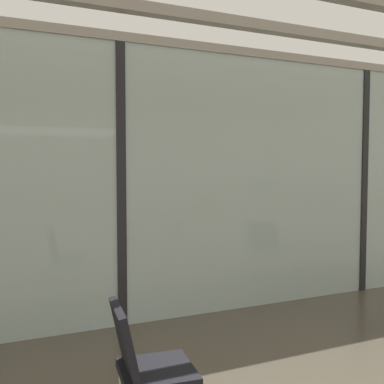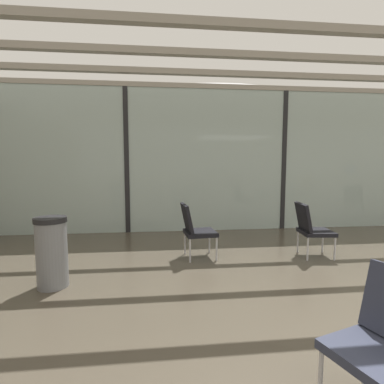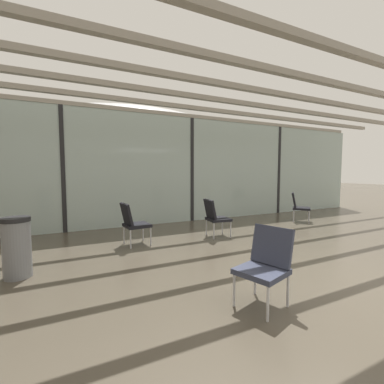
{
  "view_description": "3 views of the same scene",
  "coord_description": "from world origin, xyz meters",
  "px_view_note": "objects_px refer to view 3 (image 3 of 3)",
  "views": [
    {
      "loc": [
        -1.25,
        0.45,
        1.76
      ],
      "look_at": [
        0.04,
        3.36,
        1.58
      ],
      "focal_mm": 41.4,
      "sensor_mm": 36.0,
      "label": 1
    },
    {
      "loc": [
        -2.79,
        -1.19,
        1.51
      ],
      "look_at": [
        -1.9,
        6.98,
        0.69
      ],
      "focal_mm": 27.18,
      "sensor_mm": 36.0,
      "label": 2
    },
    {
      "loc": [
        -3.46,
        -1.91,
        1.5
      ],
      "look_at": [
        -0.27,
        4.6,
        0.93
      ],
      "focal_mm": 24.28,
      "sensor_mm": 36.0,
      "label": 3
    }
  ],
  "objects_px": {
    "lounge_chair_2": "(215,215)",
    "lounge_chair_3": "(133,221)",
    "lounge_chair_4": "(266,261)",
    "trash_bin": "(17,247)",
    "lounge_chair_0": "(298,205)",
    "parked_airplane": "(132,155)"
  },
  "relations": [
    {
      "from": "lounge_chair_0",
      "to": "lounge_chair_2",
      "type": "height_order",
      "value": "same"
    },
    {
      "from": "lounge_chair_0",
      "to": "lounge_chair_3",
      "type": "relative_size",
      "value": 1.0
    },
    {
      "from": "lounge_chair_3",
      "to": "lounge_chair_4",
      "type": "height_order",
      "value": "same"
    },
    {
      "from": "lounge_chair_0",
      "to": "lounge_chair_2",
      "type": "xyz_separation_m",
      "value": [
        -3.22,
        -0.48,
        0.0
      ]
    },
    {
      "from": "lounge_chair_3",
      "to": "lounge_chair_2",
      "type": "bearing_deg",
      "value": -100.02
    },
    {
      "from": "lounge_chair_2",
      "to": "lounge_chair_4",
      "type": "height_order",
      "value": "same"
    },
    {
      "from": "lounge_chair_0",
      "to": "parked_airplane",
      "type": "bearing_deg",
      "value": 75.89
    },
    {
      "from": "lounge_chair_2",
      "to": "trash_bin",
      "type": "bearing_deg",
      "value": 107.65
    },
    {
      "from": "lounge_chair_0",
      "to": "lounge_chair_4",
      "type": "bearing_deg",
      "value": 176.48
    },
    {
      "from": "lounge_chair_0",
      "to": "trash_bin",
      "type": "distance_m",
      "value": 7.05
    },
    {
      "from": "lounge_chair_0",
      "to": "lounge_chair_3",
      "type": "bearing_deg",
      "value": 142.26
    },
    {
      "from": "lounge_chair_2",
      "to": "lounge_chair_3",
      "type": "relative_size",
      "value": 1.0
    },
    {
      "from": "lounge_chair_2",
      "to": "trash_bin",
      "type": "relative_size",
      "value": 1.01
    },
    {
      "from": "parked_airplane",
      "to": "lounge_chair_4",
      "type": "xyz_separation_m",
      "value": [
        -0.86,
        -9.96,
        -1.77
      ]
    },
    {
      "from": "lounge_chair_2",
      "to": "lounge_chair_4",
      "type": "relative_size",
      "value": 1.0
    },
    {
      "from": "trash_bin",
      "to": "lounge_chair_4",
      "type": "bearing_deg",
      "value": -38.74
    },
    {
      "from": "parked_airplane",
      "to": "trash_bin",
      "type": "xyz_separation_m",
      "value": [
        -3.5,
        -7.84,
        -1.83
      ]
    },
    {
      "from": "parked_airplane",
      "to": "lounge_chair_0",
      "type": "height_order",
      "value": "parked_airplane"
    },
    {
      "from": "parked_airplane",
      "to": "lounge_chair_0",
      "type": "distance_m",
      "value": 7.64
    },
    {
      "from": "lounge_chair_4",
      "to": "lounge_chair_3",
      "type": "bearing_deg",
      "value": 177.13
    },
    {
      "from": "parked_airplane",
      "to": "lounge_chair_3",
      "type": "distance_m",
      "value": 7.35
    },
    {
      "from": "lounge_chair_4",
      "to": "trash_bin",
      "type": "xyz_separation_m",
      "value": [
        -2.65,
        2.12,
        -0.06
      ]
    }
  ]
}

